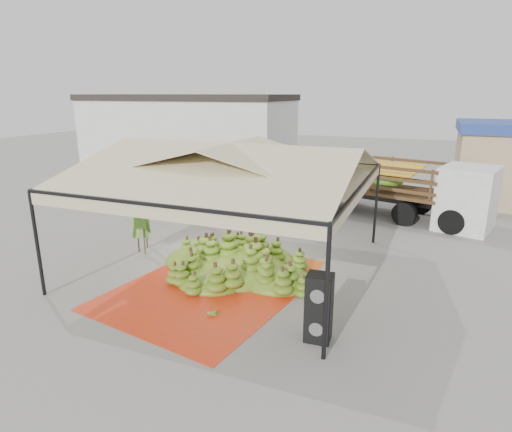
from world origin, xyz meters
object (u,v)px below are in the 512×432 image
at_px(truck_left, 244,180).
at_px(truck_right, 408,184).
at_px(vendor, 297,210).
at_px(banana_heap, 238,255).
at_px(speaker_stack, 319,308).

height_order(truck_left, truck_right, truck_right).
distance_m(vendor, truck_left, 5.36).
relative_size(banana_heap, speaker_stack, 3.39).
distance_m(speaker_stack, truck_right, 11.35).
height_order(banana_heap, truck_right, truck_right).
bearing_deg(truck_left, speaker_stack, -44.11).
bearing_deg(vendor, banana_heap, 88.73).
bearing_deg(truck_right, banana_heap, -102.84).
relative_size(truck_left, truck_right, 0.78).
relative_size(banana_heap, truck_right, 0.69).
bearing_deg(truck_left, vendor, -28.30).
relative_size(speaker_stack, vendor, 0.83).
xyz_separation_m(banana_heap, vendor, (0.60, 4.44, 0.39)).
bearing_deg(speaker_stack, truck_left, 118.00).
bearing_deg(speaker_stack, banana_heap, 136.13).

